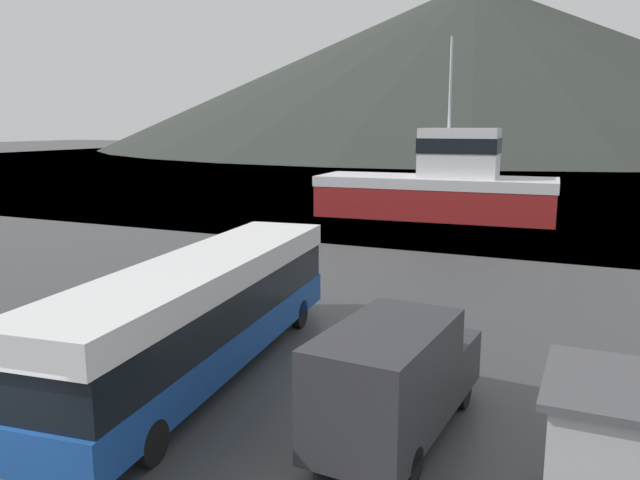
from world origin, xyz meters
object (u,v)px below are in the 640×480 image
object	(u,v)px
tour_bus	(204,309)
fishing_boat	(440,185)
storage_bin	(202,280)
delivery_van	(396,377)

from	to	relation	value
tour_bus	fishing_boat	distance (m)	30.23
fishing_boat	tour_bus	bearing A→B (deg)	178.48
storage_bin	tour_bus	bearing A→B (deg)	-54.37
tour_bus	delivery_van	distance (m)	5.72
tour_bus	fishing_boat	size ratio (longest dim) A/B	0.76
delivery_van	storage_bin	world-z (taller)	delivery_van
storage_bin	fishing_boat	bearing A→B (deg)	82.86
fishing_boat	delivery_van	bearing A→B (deg)	-171.63
delivery_van	fishing_boat	world-z (taller)	fishing_boat
fishing_boat	storage_bin	world-z (taller)	fishing_boat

